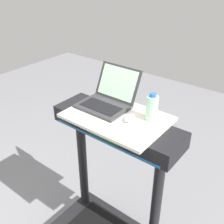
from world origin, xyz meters
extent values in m
cylinder|color=black|center=(-0.34, 0.70, 0.58)|extent=(0.07, 0.07, 0.87)
cylinder|color=black|center=(0.34, 0.70, 0.58)|extent=(0.07, 0.07, 0.87)
cube|color=black|center=(0.00, 0.70, 1.07)|extent=(0.90, 0.28, 0.11)
cube|color=#0C3F19|center=(0.00, 0.56, 1.07)|extent=(0.24, 0.01, 0.06)
cube|color=#1E598C|center=(0.00, 0.56, 1.03)|extent=(0.81, 0.00, 0.02)
cube|color=beige|center=(0.00, 0.70, 1.14)|extent=(0.64, 0.45, 0.02)
cube|color=#2D2D30|center=(-0.14, 0.72, 1.16)|extent=(0.33, 0.24, 0.02)
cube|color=black|center=(-0.14, 0.71, 1.17)|extent=(0.27, 0.13, 0.00)
cube|color=#2D2D30|center=(-0.14, 0.89, 1.27)|extent=(0.33, 0.11, 0.22)
cube|color=#B2E0B7|center=(-0.14, 0.89, 1.28)|extent=(0.29, 0.09, 0.19)
ellipsoid|color=#B2B2B7|center=(0.10, 0.70, 1.16)|extent=(0.07, 0.10, 0.03)
cylinder|color=#9EDBB2|center=(0.20, 0.79, 1.23)|extent=(0.07, 0.07, 0.16)
cylinder|color=#2659A5|center=(0.20, 0.79, 1.32)|extent=(0.04, 0.04, 0.02)
camera|label=1|loc=(0.90, -0.50, 2.02)|focal=43.50mm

